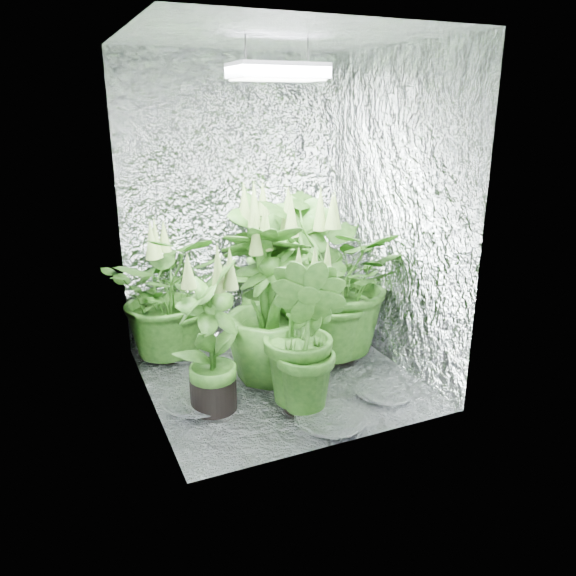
# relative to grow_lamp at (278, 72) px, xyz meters

# --- Properties ---
(ground) EXTENTS (1.60, 1.60, 0.00)m
(ground) POSITION_rel_grow_lamp_xyz_m (0.00, 0.00, -1.83)
(ground) COLOR white
(ground) RESTS_ON ground
(walls) EXTENTS (1.62, 1.62, 2.00)m
(walls) POSITION_rel_grow_lamp_xyz_m (0.00, 0.00, -0.83)
(walls) COLOR white
(walls) RESTS_ON ground
(ceiling) EXTENTS (1.60, 1.60, 0.01)m
(ceiling) POSITION_rel_grow_lamp_xyz_m (0.00, 0.00, 0.17)
(ceiling) COLOR white
(ceiling) RESTS_ON walls
(grow_lamp) EXTENTS (0.50, 0.30, 0.22)m
(grow_lamp) POSITION_rel_grow_lamp_xyz_m (0.00, 0.00, 0.00)
(grow_lamp) COLOR gray
(grow_lamp) RESTS_ON ceiling
(plant_a) EXTENTS (0.97, 0.97, 0.96)m
(plant_a) POSITION_rel_grow_lamp_xyz_m (-0.55, 0.60, -1.37)
(plant_a) COLOR black
(plant_a) RESTS_ON ground
(plant_b) EXTENTS (0.75, 0.75, 1.17)m
(plant_b) POSITION_rel_grow_lamp_xyz_m (0.14, 0.64, -1.29)
(plant_b) COLOR black
(plant_b) RESTS_ON ground
(plant_c) EXTENTS (0.72, 0.72, 1.15)m
(plant_c) POSITION_rel_grow_lamp_xyz_m (0.24, 0.24, -1.30)
(plant_c) COLOR black
(plant_c) RESTS_ON ground
(plant_d) EXTENTS (0.69, 0.69, 1.09)m
(plant_d) POSITION_rel_grow_lamp_xyz_m (-0.07, -0.00, -1.32)
(plant_d) COLOR black
(plant_d) RESTS_ON ground
(plant_e) EXTENTS (1.26, 1.26, 1.16)m
(plant_e) POSITION_rel_grow_lamp_xyz_m (0.48, 0.13, -1.27)
(plant_e) COLOR black
(plant_e) RESTS_ON ground
(plant_f) EXTENTS (0.60, 0.60, 0.95)m
(plant_f) POSITION_rel_grow_lamp_xyz_m (-0.49, -0.20, -1.39)
(plant_f) COLOR black
(plant_f) RESTS_ON ground
(plant_g) EXTENTS (0.66, 0.66, 0.98)m
(plant_g) POSITION_rel_grow_lamp_xyz_m (-0.02, -0.40, -1.37)
(plant_g) COLOR black
(plant_g) RESTS_ON ground
(circulation_fan) EXTENTS (0.15, 0.29, 0.34)m
(circulation_fan) POSITION_rel_grow_lamp_xyz_m (0.61, 0.13, -1.68)
(circulation_fan) COLOR black
(circulation_fan) RESTS_ON ground
(plant_label) EXTENTS (0.05, 0.02, 0.07)m
(plant_label) POSITION_rel_grow_lamp_xyz_m (0.04, -0.43, -1.53)
(plant_label) COLOR white
(plant_label) RESTS_ON plant_g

